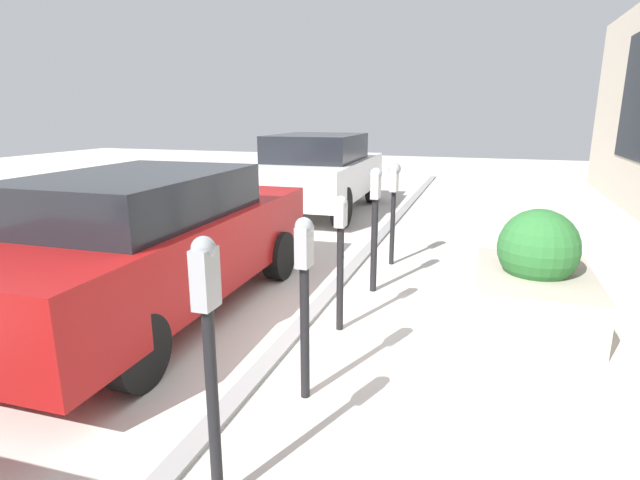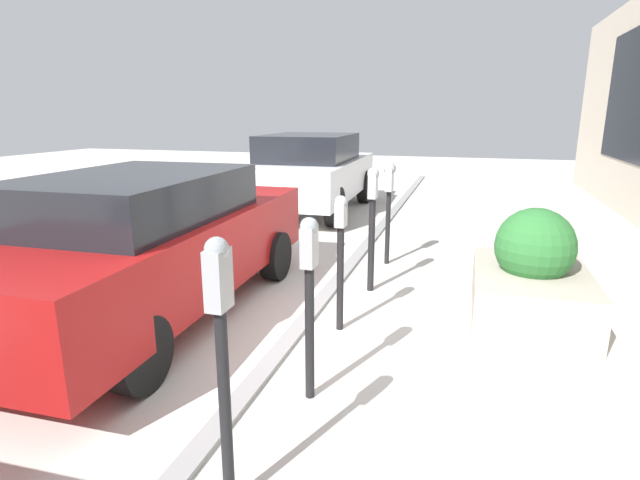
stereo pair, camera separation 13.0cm
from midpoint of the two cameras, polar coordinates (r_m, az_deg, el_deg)
The scene contains 10 objects.
ground_plane at distance 5.01m, azimuth -1.89°, elevation -9.79°, with size 40.00×40.00×0.00m, color beige.
curb_strip at distance 5.02m, azimuth -2.77°, elevation -9.47°, with size 24.50×0.16×0.04m.
parking_meter_nearest at distance 2.55m, azimuth -12.68°, elevation -10.75°, with size 0.14×0.12×1.49m.
parking_meter_second at distance 3.50m, azimuth -2.29°, elevation -4.78°, with size 0.15×0.13×1.36m.
parking_meter_middle at distance 4.65m, azimuth 1.57°, elevation -0.40°, with size 0.15×0.13×1.31m.
parking_meter_fourth at distance 5.73m, azimuth 5.34°, elevation 3.04°, with size 0.16×0.14×1.45m.
parking_meter_farthest at distance 6.81m, azimuth 7.35°, elevation 5.63°, with size 0.20×0.17×1.40m.
planter_box at distance 5.50m, azimuth 22.39°, elevation -3.99°, with size 1.63×1.11×1.14m.
parked_car_middle at distance 5.38m, azimuth -19.79°, elevation -0.14°, with size 4.48×1.92×1.48m.
parked_car_rear at distance 10.52m, azimuth -1.40°, elevation 7.87°, with size 4.34×2.00×1.61m.
Camera 2 is at (-4.34, -1.41, 2.05)m, focal length 28.00 mm.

